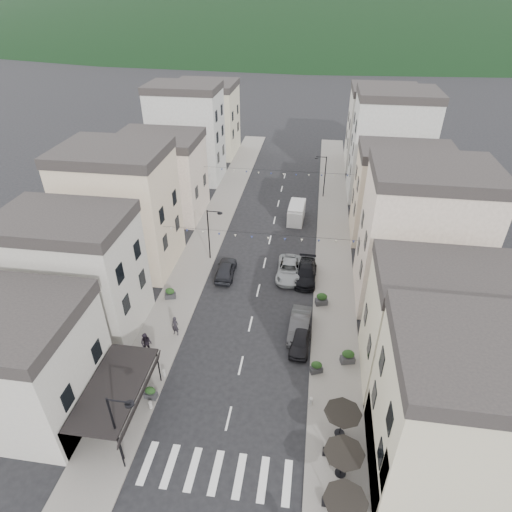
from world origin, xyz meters
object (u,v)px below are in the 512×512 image
(parked_car_c, at_px, (289,269))
(parked_car_d, at_px, (306,273))
(delivery_van, at_px, (296,212))
(pedestrian_a, at_px, (175,326))
(parked_car_b, at_px, (299,325))
(parked_car_e, at_px, (226,269))
(parked_car_a, at_px, (300,341))
(pedestrian_b, at_px, (146,343))

(parked_car_c, relative_size, parked_car_d, 1.05)
(delivery_van, xyz_separation_m, pedestrian_a, (-8.93, -22.90, -0.08))
(parked_car_b, height_order, parked_car_e, parked_car_b)
(parked_car_a, bearing_deg, parked_car_b, 100.63)
(parked_car_d, bearing_deg, pedestrian_b, -134.19)
(pedestrian_b, bearing_deg, parked_car_c, 49.46)
(parked_car_d, bearing_deg, parked_car_a, -89.01)
(parked_car_a, bearing_deg, pedestrian_a, -175.00)
(parked_car_b, bearing_deg, parked_car_d, 91.70)
(parked_car_a, distance_m, parked_car_c, 10.44)
(parked_car_b, bearing_deg, parked_car_a, -80.60)
(pedestrian_a, xyz_separation_m, pedestrian_b, (-1.71, -2.38, 0.05))
(parked_car_b, distance_m, pedestrian_a, 10.76)
(parked_car_d, distance_m, pedestrian_b, 17.61)
(parked_car_b, xyz_separation_m, delivery_van, (-1.65, 20.95, 0.34))
(parked_car_d, distance_m, parked_car_e, 8.33)
(parked_car_e, distance_m, delivery_van, 14.96)
(parked_car_b, distance_m, parked_car_e, 11.03)
(parked_car_b, bearing_deg, pedestrian_b, -157.45)
(parked_car_a, xyz_separation_m, parked_car_d, (0.00, 9.91, 0.06))
(pedestrian_a, height_order, pedestrian_b, pedestrian_b)
(parked_car_c, distance_m, parked_car_d, 1.84)
(parked_car_b, xyz_separation_m, pedestrian_b, (-12.29, -4.33, 0.31))
(parked_car_a, distance_m, pedestrian_b, 12.74)
(pedestrian_b, bearing_deg, pedestrian_a, 53.73)
(parked_car_d, xyz_separation_m, parked_car_e, (-8.31, -0.61, 0.04))
(parked_car_b, height_order, delivery_van, delivery_van)
(parked_car_e, height_order, pedestrian_a, pedestrian_a)
(parked_car_d, xyz_separation_m, delivery_van, (-1.85, 12.88, 0.38))
(parked_car_a, bearing_deg, parked_car_e, 136.15)
(parked_car_b, relative_size, delivery_van, 0.98)
(parked_car_c, bearing_deg, parked_car_d, -12.27)
(delivery_van, xyz_separation_m, pedestrian_b, (-10.64, -25.29, -0.03))
(delivery_van, bearing_deg, parked_car_b, -82.88)
(parked_car_b, relative_size, parked_car_e, 1.04)
(parked_car_d, bearing_deg, parked_car_e, -174.82)
(parked_car_d, height_order, pedestrian_b, pedestrian_b)
(parked_car_a, xyz_separation_m, pedestrian_b, (-12.49, -2.50, 0.42))
(delivery_van, height_order, pedestrian_a, delivery_van)
(parked_car_e, height_order, pedestrian_b, pedestrian_b)
(parked_car_a, bearing_deg, parked_car_d, 94.36)
(parked_car_e, bearing_deg, delivery_van, -117.33)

